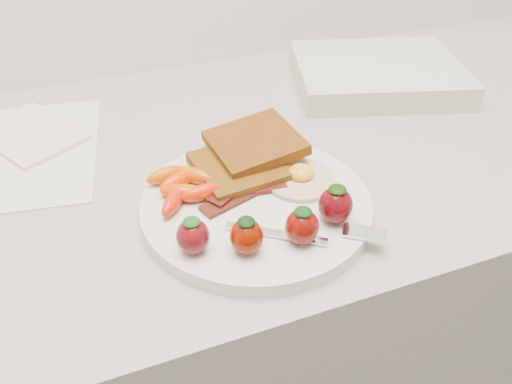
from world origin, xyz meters
name	(u,v)px	position (x,y,z in m)	size (l,w,h in m)	color
counter	(225,347)	(0.00, 1.70, 0.45)	(2.00, 0.60, 0.90)	gray
plate	(256,205)	(0.01, 1.56, 0.91)	(0.27, 0.27, 0.02)	silver
toast_lower	(240,167)	(0.01, 1.62, 0.93)	(0.10, 0.10, 0.01)	#391B04
toast_upper	(255,143)	(0.04, 1.65, 0.94)	(0.11, 0.11, 0.01)	#48290F
fried_egg	(301,177)	(0.08, 1.58, 0.92)	(0.10, 0.10, 0.02)	#EDE6C9
bacon_strips	(241,190)	(0.00, 1.58, 0.92)	(0.11, 0.08, 0.01)	black
baby_carrots	(183,186)	(-0.06, 1.60, 0.93)	(0.08, 0.09, 0.02)	#E33B00
strawberries	(276,224)	(0.01, 1.49, 0.94)	(0.19, 0.06, 0.05)	#5C0C10
fork	(316,233)	(0.05, 1.48, 0.92)	(0.16, 0.09, 0.00)	silver
paper_sheet	(22,152)	(-0.25, 1.79, 0.90)	(0.20, 0.27, 0.00)	silver
notepad	(29,134)	(-0.24, 1.84, 0.91)	(0.11, 0.16, 0.01)	#F7CCCF
appliance	(377,74)	(0.33, 1.81, 0.92)	(0.27, 0.22, 0.04)	beige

